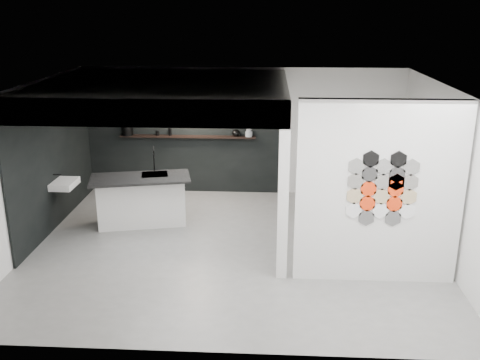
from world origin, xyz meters
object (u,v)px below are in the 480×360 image
(wall_basin, at_px, (64,184))
(bottle_dark, at_px, (170,132))
(utensil_cup, at_px, (157,133))
(stockpot, at_px, (127,130))
(glass_vase, at_px, (249,133))
(partition_panel, at_px, (379,194))
(kitchen_island, at_px, (142,199))
(kettle, at_px, (236,133))
(glass_bowl, at_px, (249,134))

(wall_basin, relative_size, bottle_dark, 3.48)
(bottle_dark, height_order, utensil_cup, bottle_dark)
(stockpot, height_order, utensil_cup, stockpot)
(glass_vase, bearing_deg, stockpot, 180.00)
(partition_panel, xyz_separation_m, utensil_cup, (-4.09, 3.87, -0.03))
(wall_basin, distance_m, kitchen_island, 1.46)
(stockpot, distance_m, bottle_dark, 0.95)
(kitchen_island, relative_size, kettle, 11.31)
(partition_panel, bearing_deg, bottle_dark, 134.61)
(stockpot, xyz_separation_m, glass_vase, (2.69, 0.00, -0.02))
(wall_basin, height_order, glass_bowl, glass_bowl)
(partition_panel, relative_size, glass_bowl, 18.04)
(kitchen_island, height_order, utensil_cup, kitchen_island)
(partition_panel, bearing_deg, kettle, 121.39)
(glass_vase, bearing_deg, bottle_dark, 180.00)
(glass_bowl, distance_m, bottle_dark, 1.74)
(kitchen_island, xyz_separation_m, bottle_dark, (0.24, 1.89, 0.90))
(stockpot, distance_m, utensil_cup, 0.67)
(stockpot, xyz_separation_m, bottle_dark, (0.95, 0.00, -0.02))
(kettle, xyz_separation_m, glass_vase, (0.28, 0.00, 0.00))
(wall_basin, relative_size, utensil_cup, 6.13)
(kettle, xyz_separation_m, utensil_cup, (-1.74, 0.00, -0.03))
(stockpot, bearing_deg, wall_basin, -108.76)
(kitchen_island, distance_m, glass_vase, 2.88)
(partition_panel, distance_m, wall_basin, 5.78)
(partition_panel, bearing_deg, wall_basin, 161.77)
(wall_basin, relative_size, glass_vase, 3.78)
(partition_panel, height_order, stockpot, partition_panel)
(partition_panel, xyz_separation_m, kettle, (-2.36, 3.87, -0.01))
(utensil_cup, bearing_deg, stockpot, 180.00)
(kettle, bearing_deg, kitchen_island, -123.22)
(glass_vase, xyz_separation_m, utensil_cup, (-2.02, 0.00, -0.03))
(glass_vase, bearing_deg, wall_basin, -148.65)
(kettle, relative_size, bottle_dark, 1.02)
(partition_panel, bearing_deg, utensil_cup, 136.65)
(kitchen_island, distance_m, stockpot, 2.22)
(glass_vase, height_order, utensil_cup, glass_vase)
(glass_bowl, xyz_separation_m, glass_vase, (0.00, 0.00, 0.02))
(kitchen_island, xyz_separation_m, glass_bowl, (1.98, 1.89, 0.87))
(bottle_dark, bearing_deg, utensil_cup, 180.00)
(wall_basin, height_order, kitchen_island, kitchen_island)
(glass_bowl, distance_m, glass_vase, 0.02)
(kitchen_island, distance_m, glass_bowl, 2.87)
(wall_basin, height_order, utensil_cup, utensil_cup)
(partition_panel, relative_size, utensil_cup, 28.60)
(wall_basin, xyz_separation_m, glass_vase, (3.39, 2.07, 0.55))
(kitchen_island, relative_size, glass_bowl, 12.79)
(utensil_cup, bearing_deg, glass_bowl, 0.00)
(kitchen_island, relative_size, bottle_dark, 11.51)
(partition_panel, relative_size, bottle_dark, 16.24)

